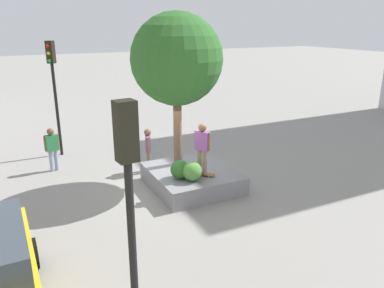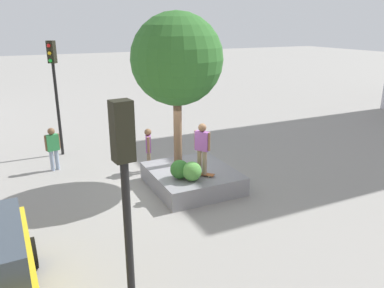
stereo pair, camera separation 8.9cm
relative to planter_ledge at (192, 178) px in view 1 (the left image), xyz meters
name	(u,v)px [view 1 (the left image)]	position (x,y,z in m)	size (l,w,h in m)	color
ground_plane	(177,185)	(0.37, 0.39, -0.30)	(120.00, 120.00, 0.00)	gray
planter_ledge	(192,178)	(0.00, 0.00, 0.00)	(2.89, 2.65, 0.60)	gray
plaza_tree	(177,60)	(0.70, 0.19, 3.83)	(2.95, 2.95, 5.02)	brown
boxwood_shrub	(180,169)	(-0.47, 0.65, 0.60)	(0.60, 0.60, 0.60)	#2D6628
hedge_clump	(192,171)	(-0.79, 0.38, 0.60)	(0.60, 0.60, 0.60)	#4C8C3D
skateboard	(202,174)	(-0.59, -0.07, 0.36)	(0.71, 0.72, 0.07)	brown
skateboarder	(202,145)	(-0.59, -0.07, 1.32)	(0.48, 0.40, 1.65)	#847056
traffic_light_corner	(53,79)	(5.30, 3.46, 2.83)	(0.37, 0.37, 4.60)	black
traffic_light_median	(129,194)	(-5.67, 3.78, 2.63)	(0.35, 0.30, 4.28)	black
pedestrian_crossing	(148,147)	(1.95, 0.82, 0.64)	(0.53, 0.31, 1.63)	#847056
bystander_watching	(52,146)	(3.57, 3.95, 0.64)	(0.28, 0.54, 1.63)	#8C9EB7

